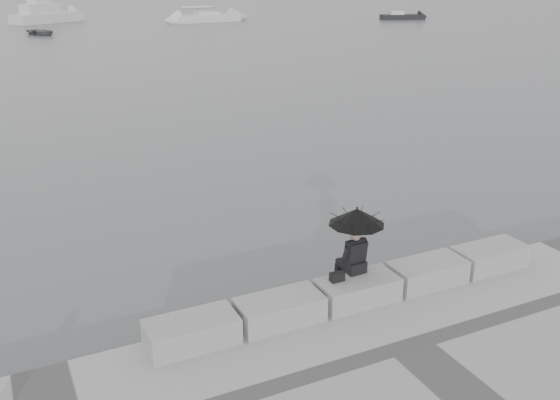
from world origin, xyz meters
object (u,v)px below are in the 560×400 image
seated_person (357,226)px  sailboat_right (207,17)px  dinghy (41,32)px  small_motorboat (402,17)px  motor_cruiser (47,15)px

seated_person → sailboat_right: sailboat_right is taller
dinghy → small_motorboat: bearing=-37.7°
sailboat_right → small_motorboat: sailboat_right is taller
motor_cruiser → dinghy: motor_cruiser is taller
seated_person → dinghy: 58.26m
sailboat_right → motor_cruiser: size_ratio=1.45×
seated_person → small_motorboat: seated_person is taller
motor_cruiser → small_motorboat: 43.53m
motor_cruiser → seated_person: bearing=-120.4°
motor_cruiser → dinghy: size_ratio=2.50×
seated_person → dinghy: size_ratio=0.39×
seated_person → motor_cruiser: (2.46, 72.47, -1.10)m
small_motorboat → sailboat_right: bearing=178.9°
seated_person → small_motorboat: size_ratio=0.24×
small_motorboat → motor_cruiser: bearing=176.7°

